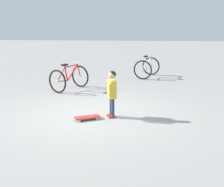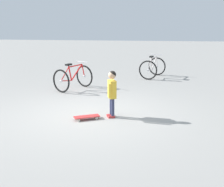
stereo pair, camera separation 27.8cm
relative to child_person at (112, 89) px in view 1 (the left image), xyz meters
name	(u,v)px [view 1 (the left image)]	position (x,y,z in m)	size (l,w,h in m)	color
ground_plane	(89,114)	(-0.19, -0.55, -0.66)	(50.00, 50.00, 0.00)	gray
child_person	(112,89)	(0.00, 0.00, 0.00)	(0.41, 0.25, 1.06)	#2D3351
skateboard	(87,117)	(0.23, -0.53, -0.60)	(0.43, 0.59, 0.07)	#B22D2D
bicycle_near	(147,67)	(-4.93, 0.94, -0.28)	(1.25, 1.03, 0.85)	black
bicycle_mid	(69,78)	(-2.57, -1.56, -0.28)	(1.28, 1.16, 0.85)	black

